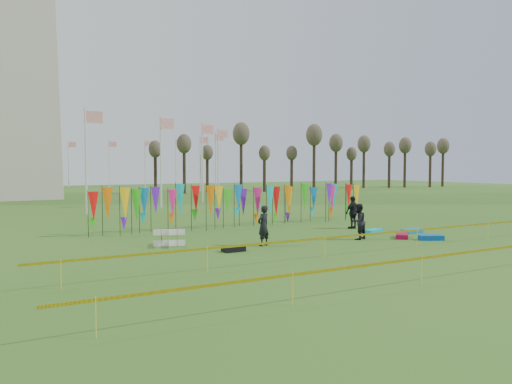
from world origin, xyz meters
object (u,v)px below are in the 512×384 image
kite_bag_teal (412,231)px  kite_bag_blue (431,238)px  kite_bag_turquoise (373,231)px  person_mid (358,222)px  person_left (263,226)px  kite_bag_red (402,236)px  person_right (353,212)px  kite_bag_black (233,249)px  box_kite (169,238)px

kite_bag_teal → kite_bag_blue: bearing=-116.9°
kite_bag_blue → kite_bag_teal: size_ratio=0.95×
kite_bag_turquoise → kite_bag_teal: size_ratio=0.92×
person_mid → person_left: bearing=-21.2°
kite_bag_turquoise → kite_bag_red: (0.08, -2.02, 0.00)m
person_left → kite_bag_blue: bearing=141.8°
person_left → kite_bag_blue: (8.09, -2.50, -0.80)m
person_left → person_right: size_ratio=0.98×
person_left → kite_bag_black: size_ratio=1.97×
kite_bag_red → kite_bag_turquoise: bearing=92.1°
person_mid → person_right: size_ratio=0.94×
person_right → kite_bag_teal: (1.55, -3.06, -0.83)m
person_mid → kite_bag_blue: size_ratio=1.54×
person_mid → kite_bag_turquoise: 2.69m
box_kite → kite_bag_turquoise: size_ratio=0.72×
box_kite → kite_bag_black: bearing=-53.8°
person_right → kite_bag_turquoise: 2.32m
person_mid → kite_bag_turquoise: bearing=-163.2°
kite_bag_black → kite_bag_blue: bearing=-10.4°
person_mid → kite_bag_black: 7.01m
person_right → kite_bag_red: (-0.32, -4.15, -0.83)m
box_kite → kite_bag_blue: 12.70m
box_kite → kite_bag_red: bearing=-16.3°
kite_bag_red → box_kite: bearing=163.7°
kite_bag_turquoise → kite_bag_red: size_ratio=0.88×
person_mid → kite_bag_black: bearing=-13.9°
kite_bag_turquoise → kite_bag_black: bearing=-171.4°
kite_bag_blue → kite_bag_turquoise: bearing=103.8°
box_kite → person_mid: size_ratio=0.45×
person_right → kite_bag_red: size_ratio=1.49×
box_kite → person_right: size_ratio=0.42×
box_kite → kite_bag_teal: (13.04, -2.18, -0.29)m
person_mid → kite_bag_teal: person_mid is taller
box_kite → person_right: person_right is taller
kite_bag_black → kite_bag_teal: bearing=2.3°
person_right → kite_bag_turquoise: bearing=72.3°
box_kite → kite_bag_turquoise: (11.09, -1.24, -0.29)m
person_mid → kite_bag_blue: person_mid is taller
kite_bag_red → kite_bag_teal: bearing=30.2°
kite_bag_turquoise → kite_bag_black: size_ratio=1.20×
person_right → kite_bag_blue: bearing=87.1°
kite_bag_turquoise → kite_bag_red: kite_bag_red is taller
person_left → kite_bag_red: 7.53m
kite_bag_blue → person_mid: bearing=147.8°
kite_bag_turquoise → kite_bag_teal: 2.16m
kite_bag_red → kite_bag_teal: 2.16m
kite_bag_turquoise → kite_bag_blue: kite_bag_blue is taller
kite_bag_blue → kite_bag_teal: kite_bag_blue is taller
kite_bag_turquoise → person_right: bearing=79.4°
kite_bag_black → person_mid: bearing=0.5°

